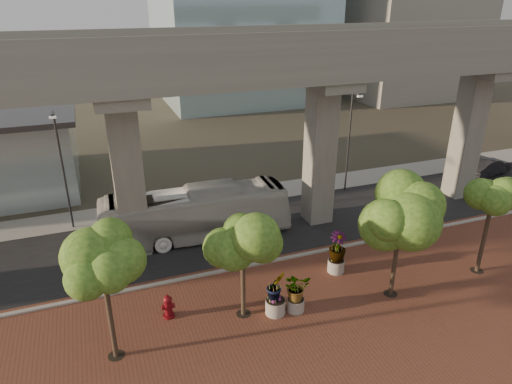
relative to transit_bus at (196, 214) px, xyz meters
name	(u,v)px	position (x,y,z in m)	size (l,w,h in m)	color
ground	(243,249)	(2.22, -2.37, -1.63)	(160.00, 160.00, 0.00)	#3A362A
brick_plaza	(300,333)	(2.22, -10.37, -1.60)	(70.00, 13.00, 0.06)	brown
asphalt_road	(232,234)	(2.22, -0.37, -1.61)	(90.00, 8.00, 0.04)	black
curb_strip	(254,265)	(2.22, -4.37, -1.55)	(70.00, 0.25, 0.16)	#9F9B94
far_sidewalk	(210,200)	(2.22, 5.13, -1.60)	(90.00, 3.00, 0.06)	#9F9B94
transit_viaduct	(230,123)	(2.22, -0.37, 5.66)	(72.00, 5.60, 12.40)	gray
midrise_block	(409,10)	(40.22, 33.63, 10.37)	(18.00, 16.00, 24.00)	gray
transit_bus	(196,214)	(0.00, 0.00, 0.00)	(2.74, 11.69, 3.26)	silver
parked_car	(488,167)	(25.57, 1.96, -0.85)	(1.63, 4.71, 1.55)	black
fire_hydrant	(168,306)	(-3.11, -7.13, -0.99)	(0.61, 0.55, 1.21)	maroon
planter_front	(296,289)	(2.72, -8.81, -0.33)	(1.85, 1.85, 2.04)	gray
planter_right	(337,248)	(6.23, -6.51, -0.12)	(2.24, 2.24, 2.40)	#9B968C
planter_left	(276,288)	(1.72, -8.67, -0.14)	(2.13, 2.13, 2.35)	gray
street_tree_far_west	(102,264)	(-5.68, -8.92, 2.97)	(3.85, 3.85, 6.31)	#483829
street_tree_near_west	(242,239)	(0.26, -8.20, 2.52)	(3.47, 3.47, 5.69)	#483829
street_tree_near_east	(402,212)	(7.83, -9.32, 3.05)	(4.41, 4.41, 6.65)	#483829
street_tree_far_east	(494,196)	(13.59, -9.21, 2.96)	(3.14, 3.14, 5.98)	#483829
streetlamp_west	(62,163)	(-7.32, 4.03, 2.90)	(0.38, 1.12, 7.76)	#2E2F33
streetlamp_east	(350,135)	(12.66, 3.24, 2.86)	(0.38, 1.11, 7.68)	#303036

